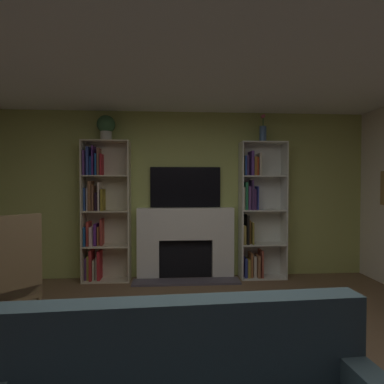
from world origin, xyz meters
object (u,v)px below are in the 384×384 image
Objects in this scene: tv at (185,187)px; bookshelf_right at (256,213)px; bookshelf_left at (101,212)px; potted_plant at (106,126)px; vase_with_flowers at (263,132)px; fireplace at (186,242)px.

tv is 0.52× the size of bookshelf_right.
potted_plant reaches higher than bookshelf_left.
vase_with_flowers reaches higher than bookshelf_right.
bookshelf_left and bookshelf_right have the same top height.
potted_plant is (-2.31, -0.04, 1.32)m from bookshelf_right.
bookshelf_left reaches higher than tv.
tv is 1.51m from potted_plant.
tv is 1.35m from bookshelf_left.
bookshelf_left is 4.89× the size of vase_with_flowers.
fireplace is 4.18× the size of potted_plant.
potted_plant is at bearing -177.55° from fireplace.
potted_plant is 0.88× the size of vase_with_flowers.
tv is at bearing 90.00° from fireplace.
tv is (0.00, 0.07, 0.85)m from fireplace.
bookshelf_left is 5.54× the size of potted_plant.
bookshelf_right is (1.11, -0.01, 0.44)m from fireplace.
potted_plant reaches higher than bookshelf_right.
fireplace is 3.68× the size of vase_with_flowers.
tv reaches higher than fireplace.
bookshelf_left is at bearing -179.43° from fireplace.
tv is 2.87× the size of potted_plant.
fireplace is 1.37m from bookshelf_left.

